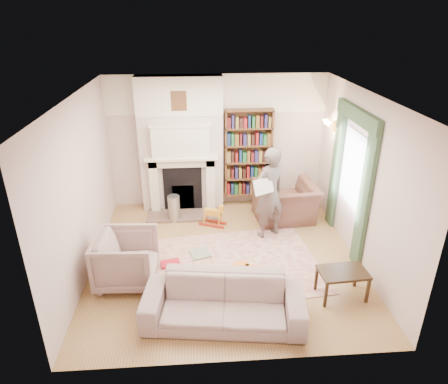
{
  "coord_description": "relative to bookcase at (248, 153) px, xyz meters",
  "views": [
    {
      "loc": [
        -0.44,
        -5.83,
        3.93
      ],
      "look_at": [
        0.0,
        0.25,
        1.15
      ],
      "focal_mm": 32.0,
      "sensor_mm": 36.0,
      "label": 1
    }
  ],
  "objects": [
    {
      "name": "window",
      "position": [
        1.58,
        -1.72,
        0.27
      ],
      "size": [
        0.02,
        0.9,
        1.3
      ],
      "primitive_type": "cube",
      "color": "silver",
      "rests_on": "wall_right"
    },
    {
      "name": "wall_right",
      "position": [
        1.6,
        -2.12,
        0.22
      ],
      "size": [
        0.0,
        4.5,
        4.5
      ],
      "primitive_type": "plane",
      "rotation": [
        1.57,
        0.0,
        -1.57
      ],
      "color": "beige",
      "rests_on": "floor"
    },
    {
      "name": "board_game",
      "position": [
        -1.08,
        -1.99,
        -1.15
      ],
      "size": [
        0.42,
        0.42,
        0.03
      ],
      "primitive_type": "cube",
      "rotation": [
        0.0,
        0.0,
        0.31
      ],
      "color": "#D1C949",
      "rests_on": "rug"
    },
    {
      "name": "man_reading",
      "position": [
        0.22,
        -1.4,
        -0.29
      ],
      "size": [
        0.76,
        0.67,
        1.76
      ],
      "primitive_type": "imported",
      "rotation": [
        0.0,
        0.0,
        3.63
      ],
      "color": "#574A45",
      "rests_on": "floor"
    },
    {
      "name": "wall_front",
      "position": [
        -0.65,
        -4.37,
        0.22
      ],
      "size": [
        4.5,
        0.0,
        4.5
      ],
      "primitive_type": "plane",
      "rotation": [
        -1.57,
        0.0,
        0.0
      ],
      "color": "beige",
      "rests_on": "floor"
    },
    {
      "name": "fireplace",
      "position": [
        -1.4,
        -0.07,
        0.21
      ],
      "size": [
        1.7,
        0.58,
        2.8
      ],
      "color": "beige",
      "rests_on": "floor"
    },
    {
      "name": "coffee_table",
      "position": [
        1.0,
        -3.26,
        -0.95
      ],
      "size": [
        0.73,
        0.5,
        0.45
      ],
      "primitive_type": null,
      "rotation": [
        0.0,
        0.0,
        0.07
      ],
      "color": "black",
      "rests_on": "floor"
    },
    {
      "name": "paraffin_heater",
      "position": [
        -1.58,
        -0.69,
        -0.9
      ],
      "size": [
        0.32,
        0.32,
        0.55
      ],
      "primitive_type": "cylinder",
      "rotation": [
        0.0,
        0.0,
        -0.43
      ],
      "color": "#A0A1A8",
      "rests_on": "floor"
    },
    {
      "name": "floor",
      "position": [
        -0.65,
        -2.12,
        -1.18
      ],
      "size": [
        4.5,
        4.5,
        0.0
      ],
      "primitive_type": "plane",
      "color": "olive",
      "rests_on": "ground"
    },
    {
      "name": "curtain_right",
      "position": [
        1.55,
        -1.02,
        0.02
      ],
      "size": [
        0.07,
        0.32,
        2.4
      ],
      "primitive_type": "cube",
      "color": "#324E34",
      "rests_on": "floor"
    },
    {
      "name": "rocking_horse",
      "position": [
        -0.81,
        -0.93,
        -0.94
      ],
      "size": [
        0.57,
        0.39,
        0.46
      ],
      "primitive_type": null,
      "rotation": [
        0.0,
        0.0,
        -0.39
      ],
      "color": "orange",
      "rests_on": "rug"
    },
    {
      "name": "armchair_reading",
      "position": [
        0.67,
        -0.8,
        -0.79
      ],
      "size": [
        1.29,
        1.15,
        0.78
      ],
      "primitive_type": "imported",
      "rotation": [
        0.0,
        0.0,
        3.24
      ],
      "color": "#452E24",
      "rests_on": "floor"
    },
    {
      "name": "comic_annuals",
      "position": [
        -0.42,
        -2.49,
        -1.16
      ],
      "size": [
        0.71,
        0.54,
        0.02
      ],
      "color": "red",
      "rests_on": "rug"
    },
    {
      "name": "bookcase",
      "position": [
        0.0,
        0.0,
        0.0
      ],
      "size": [
        1.0,
        0.24,
        1.85
      ],
      "primitive_type": "cube",
      "color": "brown",
      "rests_on": "floor"
    },
    {
      "name": "game_box_lid",
      "position": [
        -1.59,
        -2.28,
        -1.14
      ],
      "size": [
        0.35,
        0.27,
        0.05
      ],
      "primitive_type": "cube",
      "rotation": [
        0.0,
        0.0,
        0.2
      ],
      "color": "#B01425",
      "rests_on": "rug"
    },
    {
      "name": "armchair_left",
      "position": [
        -2.23,
        -2.66,
        -0.76
      ],
      "size": [
        0.97,
        0.94,
        0.84
      ],
      "primitive_type": "imported",
      "rotation": [
        0.0,
        0.0,
        1.52
      ],
      "color": "#A89C8A",
      "rests_on": "floor"
    },
    {
      "name": "rug",
      "position": [
        -0.49,
        -2.34,
        -1.17
      ],
      "size": [
        2.99,
        2.43,
        0.01
      ],
      "primitive_type": "cube",
      "rotation": [
        0.0,
        0.0,
        0.12
      ],
      "color": "beige",
      "rests_on": "floor"
    },
    {
      "name": "curtain_left",
      "position": [
        1.55,
        -2.42,
        0.02
      ],
      "size": [
        0.07,
        0.32,
        2.4
      ],
      "primitive_type": "cube",
      "color": "#324E34",
      "rests_on": "floor"
    },
    {
      "name": "wall_sconce",
      "position": [
        1.38,
        -0.62,
        0.72
      ],
      "size": [
        0.2,
        0.24,
        0.24
      ],
      "primitive_type": null,
      "color": "gold",
      "rests_on": "wall_right"
    },
    {
      "name": "pelmet",
      "position": [
        1.54,
        -1.72,
        1.2
      ],
      "size": [
        0.09,
        1.7,
        0.24
      ],
      "primitive_type": "cube",
      "color": "#324E34",
      "rests_on": "wall_right"
    },
    {
      "name": "sofa",
      "position": [
        -0.78,
        -3.65,
        -0.86
      ],
      "size": [
        2.28,
        1.13,
        0.64
      ],
      "primitive_type": "imported",
      "rotation": [
        0.0,
        0.0,
        -0.13
      ],
      "color": "#AEA58F",
      "rests_on": "floor"
    },
    {
      "name": "ceiling",
      "position": [
        -0.65,
        -2.12,
        1.62
      ],
      "size": [
        4.5,
        4.5,
        0.0
      ],
      "primitive_type": "plane",
      "rotation": [
        3.14,
        0.0,
        0.0
      ],
      "color": "white",
      "rests_on": "wall_back"
    },
    {
      "name": "wall_left",
      "position": [
        -2.9,
        -2.12,
        0.22
      ],
      "size": [
        0.0,
        4.5,
        4.5
      ],
      "primitive_type": "plane",
      "rotation": [
        1.57,
        0.0,
        1.57
      ],
      "color": "beige",
      "rests_on": "floor"
    },
    {
      "name": "wall_back",
      "position": [
        -0.65,
        0.13,
        0.22
      ],
      "size": [
        4.5,
        0.0,
        4.5
      ],
      "primitive_type": "plane",
      "rotation": [
        1.57,
        0.0,
        0.0
      ],
      "color": "beige",
      "rests_on": "floor"
    },
    {
      "name": "newspaper",
      "position": [
        0.07,
        -1.6,
        -0.06
      ],
      "size": [
        0.4,
        0.29,
        0.27
      ],
      "primitive_type": "cube",
      "rotation": [
        -0.35,
        0.0,
        0.49
      ],
      "color": "silver",
      "rests_on": "man_reading"
    }
  ]
}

